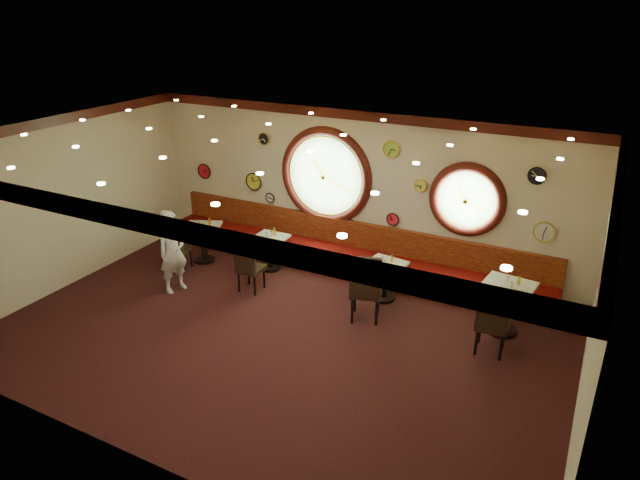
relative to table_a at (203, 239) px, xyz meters
The scene contains 49 objects.
floor 3.42m from the table_a, 32.67° to the right, with size 9.00×6.00×0.00m, color black.
ceiling 4.34m from the table_a, 32.67° to the right, with size 9.00×6.00×0.02m, color gold.
wall_back 3.28m from the table_a, 22.31° to the left, with size 9.00×0.02×3.20m, color beige.
wall_front 5.72m from the table_a, 59.43° to the right, with size 9.00×0.02×3.20m, color beige.
wall_left 2.70m from the table_a, 132.00° to the right, with size 0.02×6.00×3.20m, color beige.
wall_right 7.66m from the table_a, 13.97° to the right, with size 0.02×6.00×3.20m, color beige.
molding_back 4.03m from the table_a, 21.45° to the left, with size 9.00×0.10×0.18m, color #3B0F0A.
molding_front 6.15m from the table_a, 59.17° to the right, with size 9.00×0.10×0.18m, color #3B0F0A.
molding_left 3.57m from the table_a, 131.12° to the right, with size 0.10×6.00×0.18m, color #3B0F0A.
molding_right 7.97m from the table_a, 14.06° to the right, with size 0.10×6.00×0.18m, color #3B0F0A.
banquette_base 3.01m from the table_a, 17.34° to the left, with size 8.00×0.55×0.20m, color black.
banquette_seat 2.99m from the table_a, 17.34° to the left, with size 8.00×0.55×0.30m, color #570807.
banquette_back 3.07m from the table_a, 21.27° to the left, with size 8.00×0.10×0.55m, color #61070B.
porthole_left_glass 2.88m from the table_a, 27.36° to the left, with size 1.66×1.66×0.02m, color #8EC777.
porthole_left_frame 2.87m from the table_a, 27.06° to the left, with size 1.98×1.98×0.18m, color #3B0F0A.
porthole_left_ring 2.86m from the table_a, 26.45° to the left, with size 1.61×1.61×0.03m, color gold.
porthole_right_glass 5.35m from the table_a, 12.99° to the left, with size 1.10×1.10×0.02m, color #8EC777.
porthole_right_frame 5.35m from the table_a, 12.83° to the left, with size 1.38×1.38×0.18m, color #3B0F0A.
porthole_right_ring 5.34m from the table_a, 12.51° to the left, with size 1.09×1.09×0.03m, color gold.
wall_clock_0 4.30m from the table_a, 17.42° to the left, with size 0.30×0.30×0.03m, color #93CA3F.
wall_clock_1 1.64m from the table_a, 49.88° to the left, with size 0.20×0.20×0.03m, color silver.
wall_clock_2 1.62m from the table_a, 63.94° to the left, with size 0.36×0.36×0.03m, color gold.
wall_clock_3 2.42m from the table_a, 52.97° to the left, with size 0.24×0.24×0.03m, color black.
wall_clock_4 1.72m from the table_a, 123.45° to the left, with size 0.32×0.32×0.03m, color red.
wall_clock_5 6.54m from the table_a, 10.41° to the left, with size 0.28×0.28×0.03m, color black.
wall_clock_6 4.59m from the table_a, 15.06° to the left, with size 0.22×0.22×0.03m, color #E2E04B.
wall_clock_7 6.57m from the table_a, 10.02° to the left, with size 0.34×0.34×0.03m, color silver.
wall_clock_8 3.94m from the table_a, 16.98° to the left, with size 0.24×0.24×0.03m, color red.
table_a is the anchor object (origin of this frame).
table_b 1.47m from the table_a, 12.03° to the left, with size 0.65×0.65×0.70m.
table_c 3.94m from the table_a, ahead, with size 0.74×0.74×0.72m.
table_d 6.09m from the table_a, ahead, with size 0.87×0.87×0.86m.
chair_a 0.67m from the table_a, 105.67° to the right, with size 0.51×0.51×0.64m.
chair_b 1.76m from the table_a, 24.02° to the right, with size 0.45×0.45×0.65m.
chair_c 4.01m from the table_a, ahead, with size 0.66×0.66×0.77m.
chair_d 6.07m from the table_a, ahead, with size 0.51×0.51×0.70m.
condiment_a_salt 0.35m from the table_a, 162.02° to the left, with size 0.03×0.03×0.09m, color silver.
condiment_b_salt 1.42m from the table_a, 13.38° to the left, with size 0.03×0.03×0.09m, color silver.
condiment_c_salt 3.88m from the table_a, ahead, with size 0.03×0.03×0.09m, color silver.
condiment_d_salt 6.07m from the table_a, ahead, with size 0.03×0.03×0.10m, color silver.
condiment_a_pepper 0.34m from the table_a, 81.06° to the right, with size 0.03×0.03×0.09m, color silver.
condiment_b_pepper 1.52m from the table_a, 12.83° to the left, with size 0.04×0.04×0.11m, color silver.
condiment_c_pepper 3.97m from the table_a, ahead, with size 0.03×0.03×0.09m, color silver.
condiment_d_pepper 6.16m from the table_a, ahead, with size 0.03×0.03×0.09m, color silver.
condiment_a_bottle 0.41m from the table_a, 53.81° to the left, with size 0.05×0.05×0.17m, color gold.
condiment_b_bottle 1.57m from the table_a, 16.21° to the left, with size 0.06×0.06×0.18m, color gold.
condiment_c_bottle 4.05m from the table_a, ahead, with size 0.05×0.05×0.16m, color gold.
condiment_d_bottle 6.24m from the table_a, ahead, with size 0.05×0.05×0.14m, color gold.
waiter 1.35m from the table_a, 75.44° to the right, with size 0.58×0.38×1.58m, color silver.
Camera 1 is at (4.29, -6.67, 5.09)m, focal length 32.00 mm.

